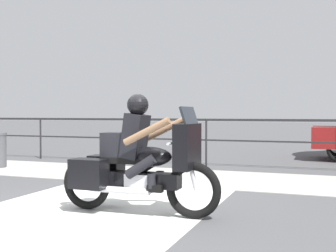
% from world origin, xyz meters
% --- Properties ---
extents(ground_plane, '(120.00, 120.00, 0.00)m').
position_xyz_m(ground_plane, '(0.00, 0.00, 0.00)').
color(ground_plane, '#4C4C4F').
extents(sidewalk_band, '(44.00, 2.40, 0.01)m').
position_xyz_m(sidewalk_band, '(0.00, 3.40, 0.01)').
color(sidewalk_band, '#A8A59E').
rests_on(sidewalk_band, ground).
extents(crosswalk_band, '(3.15, 6.00, 0.01)m').
position_xyz_m(crosswalk_band, '(-0.20, -0.20, 0.00)').
color(crosswalk_band, silver).
rests_on(crosswalk_band, ground).
extents(fence_railing, '(36.00, 0.05, 1.22)m').
position_xyz_m(fence_railing, '(0.00, 5.36, 0.96)').
color(fence_railing, '#232326').
rests_on(fence_railing, ground).
extents(motorcycle, '(2.30, 0.76, 1.61)m').
position_xyz_m(motorcycle, '(0.46, 0.08, 0.70)').
color(motorcycle, black).
rests_on(motorcycle, ground).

